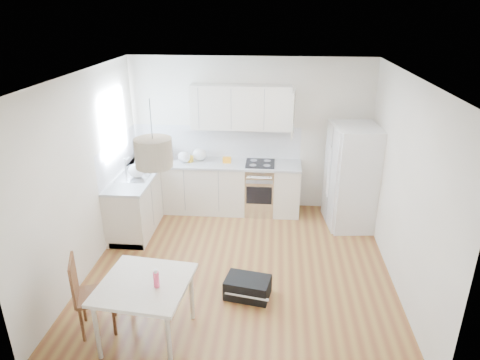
# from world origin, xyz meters

# --- Properties ---
(floor) EXTENTS (4.20, 4.20, 0.00)m
(floor) POSITION_xyz_m (0.00, 0.00, 0.00)
(floor) COLOR brown
(floor) RESTS_ON ground
(ceiling) EXTENTS (4.20, 4.20, 0.00)m
(ceiling) POSITION_xyz_m (0.00, 0.00, 2.70)
(ceiling) COLOR white
(ceiling) RESTS_ON wall_back
(wall_back) EXTENTS (4.20, 0.00, 4.20)m
(wall_back) POSITION_xyz_m (0.00, 2.10, 1.35)
(wall_back) COLOR beige
(wall_back) RESTS_ON floor
(wall_left) EXTENTS (0.00, 4.20, 4.20)m
(wall_left) POSITION_xyz_m (-2.10, 0.00, 1.35)
(wall_left) COLOR beige
(wall_left) RESTS_ON floor
(wall_right) EXTENTS (0.00, 4.20, 4.20)m
(wall_right) POSITION_xyz_m (2.10, 0.00, 1.35)
(wall_right) COLOR beige
(wall_right) RESTS_ON floor
(window_glassblock) EXTENTS (0.02, 1.00, 1.00)m
(window_glassblock) POSITION_xyz_m (-2.09, 1.15, 1.75)
(window_glassblock) COLOR #BFE0F9
(window_glassblock) RESTS_ON wall_left
(cabinets_back) EXTENTS (3.00, 0.60, 0.88)m
(cabinets_back) POSITION_xyz_m (-0.60, 1.80, 0.44)
(cabinets_back) COLOR silver
(cabinets_back) RESTS_ON floor
(cabinets_left) EXTENTS (0.60, 1.80, 0.88)m
(cabinets_left) POSITION_xyz_m (-1.80, 1.20, 0.44)
(cabinets_left) COLOR silver
(cabinets_left) RESTS_ON floor
(counter_back) EXTENTS (3.02, 0.64, 0.04)m
(counter_back) POSITION_xyz_m (-0.60, 1.80, 0.90)
(counter_back) COLOR #ADB0B2
(counter_back) RESTS_ON cabinets_back
(counter_left) EXTENTS (0.64, 1.82, 0.04)m
(counter_left) POSITION_xyz_m (-1.80, 1.20, 0.90)
(counter_left) COLOR #ADB0B2
(counter_left) RESTS_ON cabinets_left
(backsplash_back) EXTENTS (3.00, 0.01, 0.58)m
(backsplash_back) POSITION_xyz_m (-0.60, 2.09, 1.21)
(backsplash_back) COLOR white
(backsplash_back) RESTS_ON wall_back
(backsplash_left) EXTENTS (0.01, 1.80, 0.58)m
(backsplash_left) POSITION_xyz_m (-2.09, 1.20, 1.21)
(backsplash_left) COLOR white
(backsplash_left) RESTS_ON wall_left
(upper_cabinets) EXTENTS (1.70, 0.32, 0.75)m
(upper_cabinets) POSITION_xyz_m (-0.15, 1.94, 1.88)
(upper_cabinets) COLOR silver
(upper_cabinets) RESTS_ON wall_back
(range_oven) EXTENTS (0.50, 0.61, 0.88)m
(range_oven) POSITION_xyz_m (0.20, 1.80, 0.44)
(range_oven) COLOR silver
(range_oven) RESTS_ON floor
(sink) EXTENTS (0.50, 0.80, 0.16)m
(sink) POSITION_xyz_m (-1.80, 1.15, 0.92)
(sink) COLOR silver
(sink) RESTS_ON counter_left
(refrigerator) EXTENTS (0.92, 0.95, 1.72)m
(refrigerator) POSITION_xyz_m (1.75, 1.46, 0.86)
(refrigerator) COLOR white
(refrigerator) RESTS_ON floor
(dining_table) EXTENTS (1.02, 1.02, 0.74)m
(dining_table) POSITION_xyz_m (-0.90, -1.48, 0.66)
(dining_table) COLOR beige
(dining_table) RESTS_ON floor
(dining_chair) EXTENTS (0.52, 0.52, 0.95)m
(dining_chair) POSITION_xyz_m (-1.51, -1.39, 0.48)
(dining_chair) COLOR #4C2816
(dining_chair) RESTS_ON floor
(drink_bottle) EXTENTS (0.08, 0.08, 0.21)m
(drink_bottle) POSITION_xyz_m (-0.75, -1.54, 0.84)
(drink_bottle) COLOR #E53F64
(drink_bottle) RESTS_ON dining_table
(gym_bag) EXTENTS (0.62, 0.46, 0.26)m
(gym_bag) POSITION_xyz_m (0.16, -0.66, 0.13)
(gym_bag) COLOR black
(gym_bag) RESTS_ON floor
(pendant_lamp) EXTENTS (0.38, 0.38, 0.28)m
(pendant_lamp) POSITION_xyz_m (-0.71, -1.41, 2.18)
(pendant_lamp) COLOR #B9AB8E
(pendant_lamp) RESTS_ON ceiling
(grocery_bag_a) EXTENTS (0.30, 0.25, 0.27)m
(grocery_bag_a) POSITION_xyz_m (-1.53, 1.91, 1.05)
(grocery_bag_a) COLOR white
(grocery_bag_a) RESTS_ON counter_back
(grocery_bag_b) EXTENTS (0.22, 0.19, 0.20)m
(grocery_bag_b) POSITION_xyz_m (-1.13, 1.75, 1.02)
(grocery_bag_b) COLOR white
(grocery_bag_b) RESTS_ON counter_back
(grocery_bag_c) EXTENTS (0.25, 0.21, 0.23)m
(grocery_bag_c) POSITION_xyz_m (-0.88, 1.88, 1.03)
(grocery_bag_c) COLOR white
(grocery_bag_c) RESTS_ON counter_back
(grocery_bag_d) EXTENTS (0.22, 0.19, 0.20)m
(grocery_bag_d) POSITION_xyz_m (-1.79, 1.41, 1.02)
(grocery_bag_d) COLOR white
(grocery_bag_d) RESTS_ON counter_back
(grocery_bag_e) EXTENTS (0.26, 0.22, 0.23)m
(grocery_bag_e) POSITION_xyz_m (-1.75, 1.00, 1.04)
(grocery_bag_e) COLOR white
(grocery_bag_e) RESTS_ON counter_left
(snack_orange) EXTENTS (0.15, 0.09, 0.10)m
(snack_orange) POSITION_xyz_m (-0.38, 1.80, 0.97)
(snack_orange) COLOR orange
(snack_orange) RESTS_ON counter_back
(snack_yellow) EXTENTS (0.18, 0.14, 0.11)m
(snack_yellow) POSITION_xyz_m (-1.07, 1.80, 0.97)
(snack_yellow) COLOR yellow
(snack_yellow) RESTS_ON counter_back
(snack_red) EXTENTS (0.17, 0.11, 0.12)m
(snack_red) POSITION_xyz_m (-1.49, 1.84, 0.98)
(snack_red) COLOR red
(snack_red) RESTS_ON counter_back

